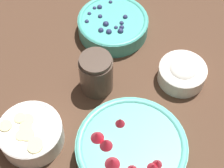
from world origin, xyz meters
name	(u,v)px	position (x,y,z in m)	size (l,w,h in m)	color
ground_plane	(113,117)	(0.00, 0.00, 0.00)	(4.00, 4.00, 0.00)	#4C3323
bowl_strawberries	(131,150)	(-0.07, -0.08, 0.04)	(0.23, 0.23, 0.09)	#56B7A8
bowl_blueberries	(113,24)	(0.23, 0.12, 0.03)	(0.19, 0.19, 0.05)	#47AD9E
bowl_bananas	(31,133)	(-0.13, 0.13, 0.03)	(0.14, 0.14, 0.06)	white
bowl_cream	(182,72)	(0.17, -0.10, 0.03)	(0.11, 0.11, 0.06)	white
jar_chocolate	(96,74)	(0.06, 0.07, 0.05)	(0.08, 0.08, 0.10)	#4C3D33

